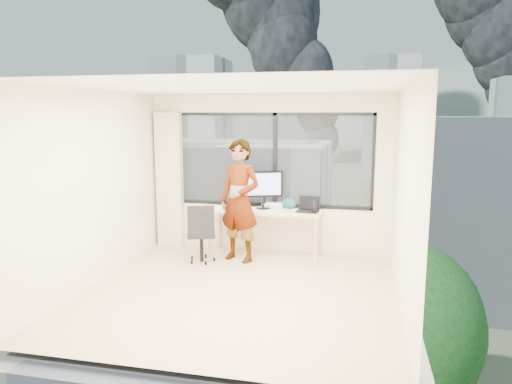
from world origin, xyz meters
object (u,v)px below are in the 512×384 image
(chair, at_px, (201,232))
(laptop, at_px, (308,205))
(person, at_px, (240,201))
(handbag, at_px, (289,203))
(desk, at_px, (265,233))
(monitor, at_px, (264,189))
(game_console, at_px, (274,205))

(chair, bearing_deg, laptop, 0.70)
(chair, xyz_separation_m, person, (0.56, 0.21, 0.48))
(person, relative_size, handbag, 8.26)
(laptop, height_order, handbag, laptop)
(desk, bearing_deg, person, -133.14)
(chair, relative_size, laptop, 2.63)
(monitor, xyz_separation_m, handbag, (0.42, 0.05, -0.22))
(person, bearing_deg, chair, -139.10)
(game_console, xyz_separation_m, handbag, (0.27, -0.06, 0.05))
(desk, xyz_separation_m, laptop, (0.69, -0.00, 0.48))
(game_console, distance_m, handbag, 0.28)
(chair, height_order, game_console, chair)
(chair, xyz_separation_m, monitor, (0.84, 0.69, 0.59))
(game_console, distance_m, laptop, 0.64)
(person, height_order, game_console, person)
(monitor, xyz_separation_m, laptop, (0.74, -0.13, -0.20))
(laptop, bearing_deg, chair, -153.35)
(person, distance_m, game_console, 0.75)
(person, height_order, laptop, person)
(monitor, height_order, laptop, monitor)
(desk, xyz_separation_m, person, (-0.33, -0.35, 0.57))
(desk, relative_size, laptop, 5.03)
(person, bearing_deg, handbag, 57.98)
(chair, height_order, monitor, monitor)
(desk, xyz_separation_m, chair, (-0.89, -0.56, 0.10))
(chair, distance_m, monitor, 1.24)
(chair, distance_m, person, 0.77)
(person, distance_m, handbag, 0.88)
(game_console, bearing_deg, laptop, -14.41)
(desk, height_order, laptop, laptop)
(person, xyz_separation_m, laptop, (1.01, 0.35, -0.09))
(desk, bearing_deg, monitor, 111.10)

